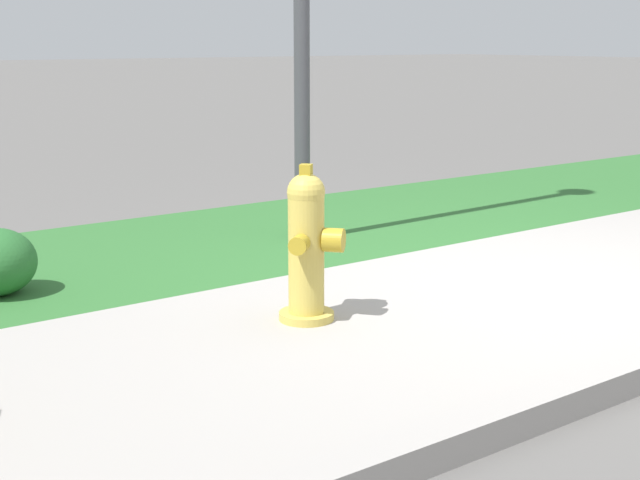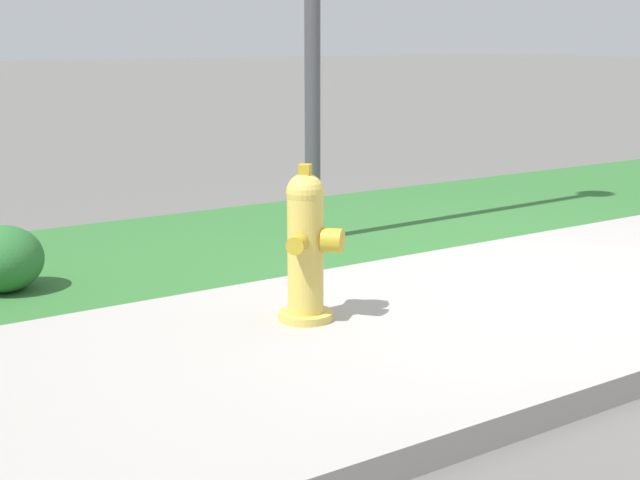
{
  "view_description": "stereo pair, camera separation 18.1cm",
  "coord_description": "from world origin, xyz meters",
  "views": [
    {
      "loc": [
        -3.93,
        -3.18,
        1.4
      ],
      "look_at": [
        -1.29,
        0.37,
        0.4
      ],
      "focal_mm": 50.0,
      "sensor_mm": 36.0,
      "label": 1
    },
    {
      "loc": [
        -3.78,
        -3.29,
        1.4
      ],
      "look_at": [
        -1.29,
        0.37,
        0.4
      ],
      "focal_mm": 50.0,
      "sensor_mm": 36.0,
      "label": 2
    }
  ],
  "objects": [
    {
      "name": "grass_verge",
      "position": [
        0.0,
        2.2,
        0.0
      ],
      "size": [
        18.0,
        2.2,
        0.01
      ],
      "primitive_type": "cube",
      "color": "#2D662D",
      "rests_on": "ground"
    },
    {
      "name": "sidewalk_pavement",
      "position": [
        0.0,
        0.0,
        0.01
      ],
      "size": [
        18.0,
        2.2,
        0.01
      ],
      "primitive_type": "cube",
      "color": "#9E9993",
      "rests_on": "ground"
    },
    {
      "name": "ground_plane",
      "position": [
        0.0,
        0.0,
        0.0
      ],
      "size": [
        120.0,
        120.0,
        0.0
      ],
      "primitive_type": "plane",
      "color": "#5B5956"
    },
    {
      "name": "fire_hydrant_at_driveway",
      "position": [
        -1.4,
        0.33,
        0.39
      ],
      "size": [
        0.34,
        0.33,
        0.8
      ],
      "rotation": [
        0.0,
        0.0,
        3.84
      ],
      "color": "gold",
      "rests_on": "ground"
    },
    {
      "name": "shrub_bush_mid_verge",
      "position": [
        -2.51,
        1.75,
        0.19
      ],
      "size": [
        0.45,
        0.45,
        0.38
      ],
      "color": "#28662D",
      "rests_on": "ground"
    }
  ]
}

